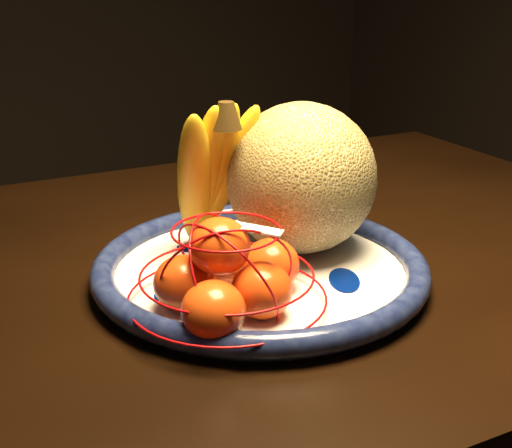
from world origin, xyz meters
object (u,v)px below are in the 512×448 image
cantaloupe (301,178)px  banana_bunch (209,170)px  mandarin_bag (228,276)px  fruit_bowl (260,269)px  dining_table (177,319)px

cantaloupe → banana_bunch: bearing=152.9°
banana_bunch → mandarin_bag: (-0.05, -0.15, -0.07)m
cantaloupe → mandarin_bag: size_ratio=0.67×
fruit_bowl → banana_bunch: 0.14m
fruit_bowl → cantaloupe: 0.12m
dining_table → cantaloupe: (0.14, -0.07, 0.19)m
mandarin_bag → dining_table: bearing=86.2°
cantaloupe → fruit_bowl: bearing=-158.7°
mandarin_bag → banana_bunch: bearing=69.8°
fruit_bowl → banana_bunch: bearing=106.7°
dining_table → fruit_bowl: fruit_bowl is taller
dining_table → cantaloupe: 0.25m
fruit_bowl → cantaloupe: bearing=21.3°
banana_bunch → fruit_bowl: bearing=-79.5°
dining_table → mandarin_bag: bearing=-90.1°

